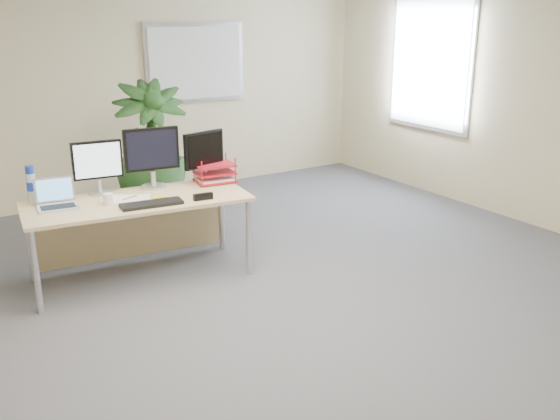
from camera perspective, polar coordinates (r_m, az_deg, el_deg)
floor at (r=4.34m, az=1.27°, el=-12.14°), size 8.00×8.00×0.00m
back_wall at (r=7.47m, az=-16.29°, el=10.87°), size 7.00×0.04×2.70m
whiteboard at (r=7.84m, az=-7.73°, el=13.18°), size 1.30×0.04×0.95m
window at (r=7.79m, az=13.54°, el=12.83°), size 0.04×1.30×1.55m
desk at (r=5.37m, az=-13.07°, el=-0.22°), size 1.88×0.96×0.69m
floor_plant at (r=6.54m, az=-11.74°, el=4.94°), size 0.95×0.95×1.50m
monitor_left at (r=5.38m, az=-16.34°, el=4.05°), size 0.41×0.19×0.45m
monitor_right at (r=5.47m, az=-11.64°, el=5.05°), size 0.47×0.21×0.52m
monitor_dark at (r=5.57m, az=-6.96°, el=5.15°), size 0.41×0.19×0.46m
laptop at (r=5.20m, az=-19.76°, el=0.92°), size 0.33×0.30×0.22m
keyboard at (r=5.03m, az=-11.66°, el=0.55°), size 0.50×0.22×0.03m
coffee_mug at (r=5.13m, az=-15.46°, el=0.96°), size 0.12×0.08×0.09m
spiral_notebook at (r=5.23m, az=-13.51°, el=0.99°), size 0.37×0.33×0.01m
orange_pen at (r=5.23m, az=-13.57°, el=1.11°), size 0.14×0.07×0.01m
yellow_highlighter at (r=5.22m, az=-10.92°, el=1.16°), size 0.13×0.03×0.02m
water_bottle at (r=5.39m, az=-21.78°, el=2.19°), size 0.08×0.08×0.29m
letter_tray at (r=5.61m, az=-6.00°, el=3.26°), size 0.37×0.30×0.16m
stapler at (r=5.11m, az=-7.05°, el=1.22°), size 0.16×0.06×0.05m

